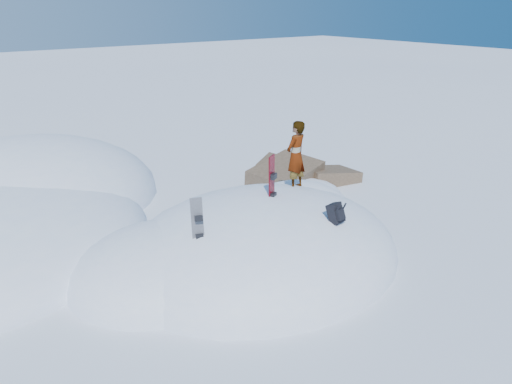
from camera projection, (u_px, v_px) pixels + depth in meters
ground at (261, 257)px, 12.00m from camera, size 120.00×120.00×0.00m
snow_mound at (249, 255)px, 12.08m from camera, size 8.00×6.00×3.00m
rock_outcrop at (295, 189)px, 16.32m from camera, size 4.68×4.41×1.68m
snowboard_red at (272, 188)px, 11.68m from camera, size 0.28×0.25×1.60m
snowboard_dark at (198, 229)px, 10.19m from camera, size 0.32×0.31×1.32m
backpack at (336, 213)px, 10.88m from camera, size 0.37×0.44×0.53m
gear_pile at (233, 319)px, 9.45m from camera, size 0.88×0.66×0.24m
person at (296, 156)px, 12.61m from camera, size 0.74×0.58×1.79m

